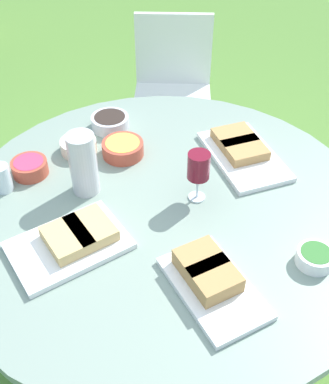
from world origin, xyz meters
name	(u,v)px	position (x,y,z in m)	size (l,w,h in m)	color
ground_plane	(164,329)	(0.00, 0.00, 0.00)	(40.00, 40.00, 0.00)	#5B8C38
dining_table	(165,226)	(0.00, 0.00, 0.67)	(1.47, 1.47, 0.77)	#4C4C51
chair_near_right	(173,83)	(1.22, 0.41, 0.52)	(0.54, 0.55, 0.89)	white
water_pitcher	(83,164)	(-0.02, 0.29, 0.88)	(0.10, 0.10, 0.23)	silver
wine_glass	(199,167)	(0.08, -0.09, 0.90)	(0.08, 0.08, 0.19)	silver
platter_bread_main	(74,240)	(-0.27, 0.20, 0.79)	(0.43, 0.40, 0.06)	white
platter_charcuterie	(242,150)	(0.37, -0.18, 0.79)	(0.44, 0.43, 0.06)	white
platter_sandwich_side	(210,278)	(-0.27, -0.24, 0.80)	(0.37, 0.39, 0.07)	white
bowl_fries	(123,148)	(0.21, 0.25, 0.80)	(0.16, 0.16, 0.06)	#B74733
bowl_salad	(315,257)	(-0.08, -0.52, 0.79)	(0.11, 0.11, 0.05)	white
bowl_olives	(110,121)	(0.36, 0.38, 0.80)	(0.16, 0.16, 0.05)	silver
bowl_dip_red	(30,167)	(-0.02, 0.52, 0.80)	(0.13, 0.13, 0.06)	#B74733
bowl_dip_cream	(78,145)	(0.17, 0.42, 0.80)	(0.14, 0.14, 0.05)	beige
cup_water_near	(2,178)	(-0.13, 0.56, 0.82)	(0.06, 0.06, 0.10)	silver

